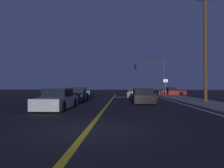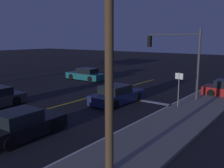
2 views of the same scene
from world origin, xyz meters
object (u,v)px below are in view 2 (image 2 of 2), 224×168
Objects in this scene: traffic_signal_near_right at (178,52)px; utility_pole_right at (109,14)px; car_mid_block_teal at (86,75)px; car_side_waiting_navy at (117,95)px; car_distant_tail_black at (22,125)px; street_sign_corner at (179,85)px.

traffic_signal_near_right is 0.52× the size of utility_pole_right.
car_mid_block_teal and car_side_waiting_navy have the same top height.
utility_pole_right reaches higher than car_distant_tail_black.
car_distant_tail_black is 10.05m from street_sign_corner.
traffic_signal_near_right is 2.17× the size of street_sign_corner.
street_sign_corner is (-1.40, 9.35, -3.76)m from utility_pole_right.
car_side_waiting_navy is 4.47m from street_sign_corner.
utility_pole_right is 4.22× the size of street_sign_corner.
car_distant_tail_black is 0.41× the size of utility_pole_right.
utility_pole_right is at bearing 102.58° from traffic_signal_near_right.
car_side_waiting_navy is 5.78m from traffic_signal_near_right.
traffic_signal_near_right is at bearing 115.08° from street_sign_corner.
car_mid_block_teal is at bearing 120.26° from car_distant_tail_black.
car_distant_tail_black is 7.96m from car_side_waiting_navy.
car_side_waiting_navy is at bearing 54.54° from traffic_signal_near_right.
utility_pole_right is at bearing -135.53° from car_mid_block_teal.
car_mid_block_teal and car_distant_tail_black have the same top height.
traffic_signal_near_right is (2.86, 4.01, 3.02)m from car_side_waiting_navy.
car_distant_tail_black is at bearing 77.40° from traffic_signal_near_right.
street_sign_corner is (4.17, 1.21, 1.07)m from car_side_waiting_navy.
car_mid_block_teal is 1.11× the size of car_distant_tail_black.
car_side_waiting_navy is 0.85× the size of traffic_signal_near_right.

